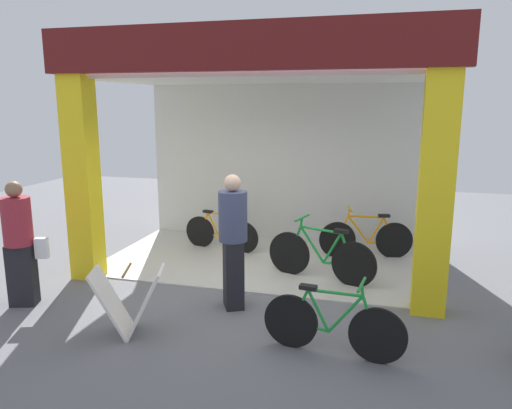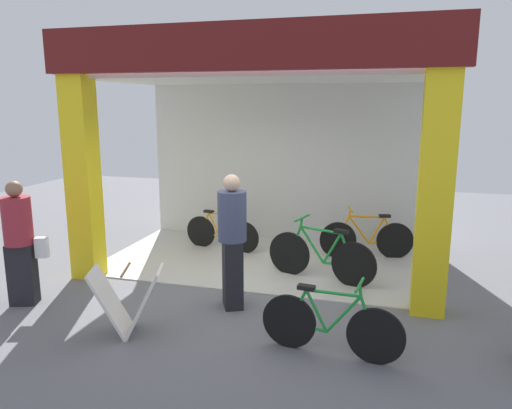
{
  "view_description": "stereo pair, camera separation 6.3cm",
  "coord_description": "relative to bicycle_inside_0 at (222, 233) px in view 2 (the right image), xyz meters",
  "views": [
    {
      "loc": [
        1.94,
        -6.39,
        2.69
      ],
      "look_at": [
        0.0,
        0.74,
        1.15
      ],
      "focal_mm": 34.49,
      "sensor_mm": 36.0,
      "label": 1
    },
    {
      "loc": [
        2.0,
        -6.37,
        2.69
      ],
      "look_at": [
        0.0,
        0.74,
        1.15
      ],
      "focal_mm": 34.49,
      "sensor_mm": 36.0,
      "label": 2
    }
  ],
  "objects": [
    {
      "name": "bicycle_inside_1",
      "position": [
        2.61,
        0.24,
        0.03
      ],
      "size": [
        1.6,
        0.48,
        0.89
      ],
      "color": "black",
      "rests_on": "ground"
    },
    {
      "name": "bicycle_inside_0",
      "position": [
        0.0,
        0.0,
        0.0
      ],
      "size": [
        1.49,
        0.41,
        0.83
      ],
      "color": "black",
      "rests_on": "ground"
    },
    {
      "name": "bicycle_parked_0",
      "position": [
        2.43,
        -3.33,
        0.01
      ],
      "size": [
        1.56,
        0.43,
        0.86
      ],
      "color": "black",
      "rests_on": "ground"
    },
    {
      "name": "sandwich_board_sign",
      "position": [
        0.07,
        -3.47,
        0.07
      ],
      "size": [
        0.93,
        0.71,
        0.81
      ],
      "color": "silver",
      "rests_on": "ground"
    },
    {
      "name": "pedestrian_0",
      "position": [
        -1.74,
        -3.06,
        0.55
      ],
      "size": [
        0.6,
        0.47,
        1.69
      ],
      "color": "black",
      "rests_on": "ground"
    },
    {
      "name": "ground_plane",
      "position": [
        0.99,
        -1.89,
        -0.33
      ],
      "size": [
        18.91,
        18.91,
        0.0
      ],
      "primitive_type": "plane",
      "color": "slate",
      "rests_on": "ground"
    },
    {
      "name": "shop_facade",
      "position": [
        0.99,
        -0.32,
        1.67
      ],
      "size": [
        5.66,
        3.25,
        3.69
      ],
      "color": "beige",
      "rests_on": "ground"
    },
    {
      "name": "bicycle_inside_2",
      "position": [
        2.0,
        -1.1,
        0.06
      ],
      "size": [
        1.71,
        0.58,
        0.97
      ],
      "color": "black",
      "rests_on": "ground"
    },
    {
      "name": "pedestrian_3",
      "position": [
        1.01,
        -2.39,
        0.61
      ],
      "size": [
        0.5,
        0.5,
        1.79
      ],
      "color": "black",
      "rests_on": "ground"
    }
  ]
}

